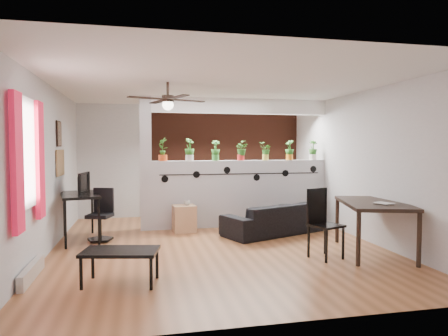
{
  "coord_description": "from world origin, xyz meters",
  "views": [
    {
      "loc": [
        -1.23,
        -6.4,
        1.62
      ],
      "look_at": [
        0.26,
        0.6,
        1.25
      ],
      "focal_mm": 32.0,
      "sensor_mm": 36.0,
      "label": 1
    }
  ],
  "objects_px": {
    "potted_plant_0": "(163,149)",
    "potted_plant_2": "(216,150)",
    "ceiling_fan": "(168,101)",
    "potted_plant_4": "(265,150)",
    "cup": "(187,203)",
    "potted_plant_5": "(290,150)",
    "dining_table": "(374,207)",
    "computer_desk": "(80,198)",
    "potted_plant_3": "(241,150)",
    "cube_shelf": "(184,219)",
    "office_chair": "(101,218)",
    "potted_plant_6": "(313,149)",
    "folding_chair": "(321,217)",
    "coffee_table": "(120,253)",
    "potted_plant_1": "(190,149)",
    "sofa": "(273,219)"
  },
  "relations": [
    {
      "from": "potted_plant_0",
      "to": "potted_plant_2",
      "type": "relative_size",
      "value": 1.13
    },
    {
      "from": "ceiling_fan",
      "to": "potted_plant_0",
      "type": "relative_size",
      "value": 2.59
    },
    {
      "from": "potted_plant_0",
      "to": "potted_plant_4",
      "type": "bearing_deg",
      "value": 0.0
    },
    {
      "from": "ceiling_fan",
      "to": "cup",
      "type": "distance_m",
      "value": 2.31
    },
    {
      "from": "ceiling_fan",
      "to": "cup",
      "type": "bearing_deg",
      "value": 72.89
    },
    {
      "from": "potted_plant_5",
      "to": "dining_table",
      "type": "distance_m",
      "value": 2.66
    },
    {
      "from": "potted_plant_5",
      "to": "potted_plant_0",
      "type": "bearing_deg",
      "value": -180.0
    },
    {
      "from": "ceiling_fan",
      "to": "computer_desk",
      "type": "xyz_separation_m",
      "value": [
        -1.45,
        1.12,
        -1.57
      ]
    },
    {
      "from": "potted_plant_3",
      "to": "cube_shelf",
      "type": "height_order",
      "value": "potted_plant_3"
    },
    {
      "from": "potted_plant_3",
      "to": "office_chair",
      "type": "height_order",
      "value": "potted_plant_3"
    },
    {
      "from": "ceiling_fan",
      "to": "cup",
      "type": "relative_size",
      "value": 9.63
    },
    {
      "from": "ceiling_fan",
      "to": "cube_shelf",
      "type": "distance_m",
      "value": 2.55
    },
    {
      "from": "potted_plant_6",
      "to": "computer_desk",
      "type": "distance_m",
      "value": 4.75
    },
    {
      "from": "ceiling_fan",
      "to": "potted_plant_6",
      "type": "bearing_deg",
      "value": 29.51
    },
    {
      "from": "office_chair",
      "to": "potted_plant_2",
      "type": "bearing_deg",
      "value": 19.36
    },
    {
      "from": "potted_plant_2",
      "to": "computer_desk",
      "type": "height_order",
      "value": "potted_plant_2"
    },
    {
      "from": "potted_plant_3",
      "to": "potted_plant_5",
      "type": "bearing_deg",
      "value": 0.0
    },
    {
      "from": "potted_plant_2",
      "to": "computer_desk",
      "type": "relative_size",
      "value": 0.33
    },
    {
      "from": "folding_chair",
      "to": "dining_table",
      "type": "bearing_deg",
      "value": 1.42
    },
    {
      "from": "office_chair",
      "to": "coffee_table",
      "type": "relative_size",
      "value": 0.93
    },
    {
      "from": "potted_plant_5",
      "to": "computer_desk",
      "type": "xyz_separation_m",
      "value": [
        -4.1,
        -0.68,
        -0.83
      ]
    },
    {
      "from": "potted_plant_0",
      "to": "cup",
      "type": "bearing_deg",
      "value": -39.81
    },
    {
      "from": "potted_plant_4",
      "to": "folding_chair",
      "type": "height_order",
      "value": "potted_plant_4"
    },
    {
      "from": "potted_plant_1",
      "to": "dining_table",
      "type": "bearing_deg",
      "value": -44.8
    },
    {
      "from": "potted_plant_5",
      "to": "cup",
      "type": "bearing_deg",
      "value": -170.89
    },
    {
      "from": "potted_plant_1",
      "to": "potted_plant_2",
      "type": "height_order",
      "value": "potted_plant_1"
    },
    {
      "from": "potted_plant_5",
      "to": "cup",
      "type": "distance_m",
      "value": 2.45
    },
    {
      "from": "potted_plant_5",
      "to": "office_chair",
      "type": "distance_m",
      "value": 4.0
    },
    {
      "from": "potted_plant_0",
      "to": "cube_shelf",
      "type": "distance_m",
      "value": 1.43
    },
    {
      "from": "potted_plant_5",
      "to": "computer_desk",
      "type": "relative_size",
      "value": 0.34
    },
    {
      "from": "potted_plant_6",
      "to": "office_chair",
      "type": "bearing_deg",
      "value": -169.91
    },
    {
      "from": "ceiling_fan",
      "to": "cube_shelf",
      "type": "bearing_deg",
      "value": 74.72
    },
    {
      "from": "potted_plant_6",
      "to": "dining_table",
      "type": "height_order",
      "value": "potted_plant_6"
    },
    {
      "from": "potted_plant_1",
      "to": "potted_plant_4",
      "type": "height_order",
      "value": "potted_plant_1"
    },
    {
      "from": "sofa",
      "to": "office_chair",
      "type": "relative_size",
      "value": 2.09
    },
    {
      "from": "ceiling_fan",
      "to": "office_chair",
      "type": "xyz_separation_m",
      "value": [
        -1.09,
        1.04,
        -1.92
      ]
    },
    {
      "from": "potted_plant_4",
      "to": "potted_plant_5",
      "type": "height_order",
      "value": "potted_plant_5"
    },
    {
      "from": "ceiling_fan",
      "to": "dining_table",
      "type": "distance_m",
      "value": 3.51
    },
    {
      "from": "potted_plant_2",
      "to": "cup",
      "type": "bearing_deg",
      "value": -150.59
    },
    {
      "from": "potted_plant_1",
      "to": "potted_plant_2",
      "type": "bearing_deg",
      "value": 0.0
    },
    {
      "from": "coffee_table",
      "to": "potted_plant_1",
      "type": "bearing_deg",
      "value": 68.69
    },
    {
      "from": "ceiling_fan",
      "to": "potted_plant_1",
      "type": "bearing_deg",
      "value": 73.11
    },
    {
      "from": "ceiling_fan",
      "to": "folding_chair",
      "type": "distance_m",
      "value": 2.86
    },
    {
      "from": "potted_plant_1",
      "to": "potted_plant_4",
      "type": "bearing_deg",
      "value": 0.0
    },
    {
      "from": "potted_plant_0",
      "to": "potted_plant_1",
      "type": "bearing_deg",
      "value": -0.0
    },
    {
      "from": "dining_table",
      "to": "potted_plant_1",
      "type": "bearing_deg",
      "value": 135.2
    },
    {
      "from": "potted_plant_0",
      "to": "cube_shelf",
      "type": "bearing_deg",
      "value": -43.37
    },
    {
      "from": "potted_plant_0",
      "to": "potted_plant_3",
      "type": "xyz_separation_m",
      "value": [
        1.58,
        0.0,
        -0.03
      ]
    },
    {
      "from": "potted_plant_1",
      "to": "folding_chair",
      "type": "bearing_deg",
      "value": -56.93
    },
    {
      "from": "potted_plant_1",
      "to": "cup",
      "type": "relative_size",
      "value": 3.6
    }
  ]
}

